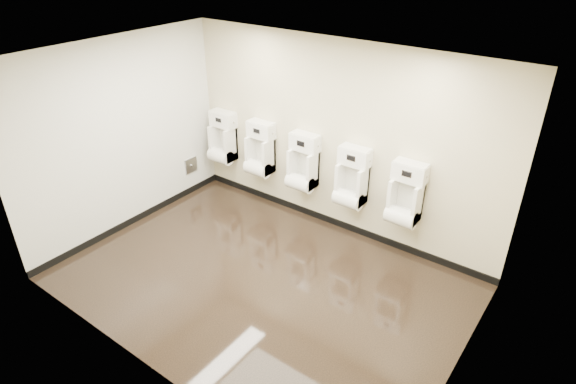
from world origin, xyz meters
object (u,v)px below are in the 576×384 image
at_px(urinal_1, 260,153).
at_px(urinal_4, 405,199).
at_px(urinal_0, 223,141).
at_px(urinal_3, 351,182).
at_px(urinal_2, 303,166).
at_px(access_panel, 191,165).

height_order(urinal_1, urinal_4, same).
distance_m(urinal_0, urinal_3, 2.46).
bearing_deg(urinal_2, urinal_1, 180.00).
height_order(urinal_2, urinal_4, same).
bearing_deg(urinal_1, urinal_2, 0.00).
bearing_deg(urinal_1, urinal_0, 180.00).
height_order(urinal_2, urinal_3, same).
bearing_deg(urinal_2, urinal_0, 180.00).
bearing_deg(urinal_4, urinal_1, 180.00).
height_order(access_panel, urinal_0, urinal_0).
bearing_deg(urinal_0, urinal_2, 0.00).
bearing_deg(access_panel, urinal_0, 45.52).
xyz_separation_m(urinal_0, urinal_4, (3.26, 0.00, 0.00)).
distance_m(access_panel, urinal_0, 0.69).
bearing_deg(urinal_3, urinal_4, 0.00).
relative_size(urinal_2, urinal_4, 1.00).
distance_m(urinal_0, urinal_1, 0.80).
height_order(urinal_3, urinal_4, same).
bearing_deg(urinal_2, urinal_3, 0.00).
xyz_separation_m(urinal_2, urinal_4, (1.64, 0.00, 0.00)).
bearing_deg(urinal_4, urinal_3, 180.00).
bearing_deg(urinal_0, urinal_1, 0.00).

